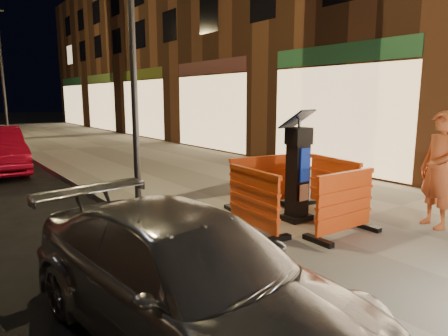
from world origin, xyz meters
TOP-DOWN VIEW (x-y plane):
  - ground_plane at (0.00, 0.00)m, footprint 120.00×120.00m
  - sidewalk at (3.00, 0.00)m, footprint 6.00×60.00m
  - kerb at (0.00, 0.00)m, footprint 0.30×60.00m
  - parking_kiosk at (1.99, 0.57)m, footprint 0.60×0.60m
  - barrier_front at (1.99, -0.38)m, footprint 1.25×0.54m
  - barrier_back at (1.99, 1.52)m, footprint 1.31×0.71m
  - barrier_kerbside at (1.04, 0.57)m, footprint 0.60×1.27m
  - barrier_bldgside at (2.94, 0.57)m, footprint 0.69×1.30m
  - man at (3.50, -0.98)m, footprint 0.66×0.78m
  - street_lamp_mid at (0.25, 3.00)m, footprint 0.12×0.12m
  - street_lamp_far at (0.25, 18.00)m, footprint 0.12×0.12m

SIDE VIEW (x-z plane):
  - ground_plane at x=0.00m, z-range 0.00..0.00m
  - sidewalk at x=3.00m, z-range 0.00..0.15m
  - kerb at x=0.00m, z-range 0.00..0.15m
  - barrier_front at x=1.99m, z-range 0.15..1.12m
  - barrier_back at x=1.99m, z-range 0.15..1.12m
  - barrier_kerbside at x=1.04m, z-range 0.15..1.12m
  - barrier_bldgside at x=2.94m, z-range 0.15..1.12m
  - parking_kiosk at x=1.99m, z-range 0.15..1.88m
  - man at x=3.50m, z-range 0.15..1.98m
  - street_lamp_mid at x=0.25m, z-range 0.15..6.15m
  - street_lamp_far at x=0.25m, z-range 0.15..6.15m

